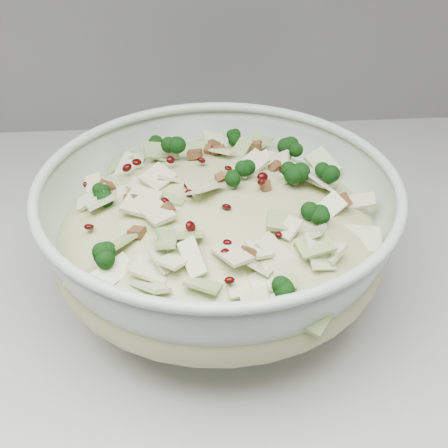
% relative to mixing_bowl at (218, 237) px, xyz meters
% --- Properties ---
extents(mixing_bowl, '(0.38, 0.38, 0.13)m').
position_rel_mixing_bowl_xyz_m(mixing_bowl, '(0.00, 0.00, 0.00)').
color(mixing_bowl, beige).
rests_on(mixing_bowl, counter).
extents(salad, '(0.34, 0.34, 0.13)m').
position_rel_mixing_bowl_xyz_m(salad, '(0.00, 0.00, 0.02)').
color(salad, '#C4CB8B').
rests_on(salad, mixing_bowl).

